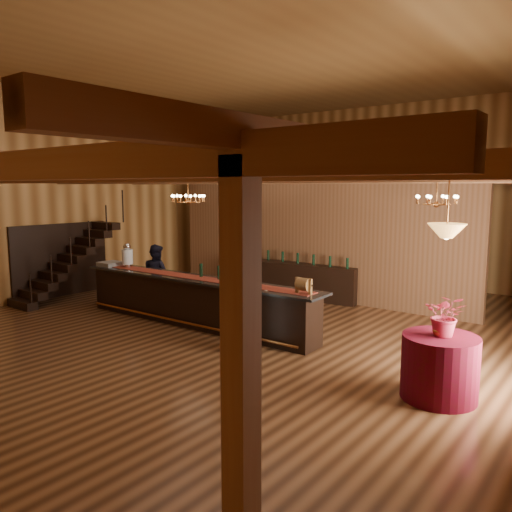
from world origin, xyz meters
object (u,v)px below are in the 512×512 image
Objects in this scene: backbar_shelf at (298,281)px; bartender at (238,286)px; guest at (246,314)px; tasting_bar at (194,301)px; staff_second at (157,275)px; beverage_dispenser at (127,256)px; chandelier_left at (188,198)px; floor_plant at (404,285)px; chandelier_right at (437,199)px; pendant_lamp at (447,231)px; raffle_drum at (304,285)px; round_table at (440,367)px.

bartender reaches higher than backbar_shelf.
bartender is 2.03m from guest.
tasting_bar is 2.17m from staff_second.
chandelier_left reaches higher than beverage_dispenser.
tasting_bar is 5.14m from floor_plant.
beverage_dispenser is at bearing -142.26° from floor_plant.
chandelier_left reaches higher than floor_plant.
chandelier_left reaches higher than guest.
chandelier_right is 0.48× the size of bartender.
beverage_dispenser is 2.04m from chandelier_left.
chandelier_left is at bearing 166.54° from pendant_lamp.
bartender is at bearing 162.11° from raffle_drum.
bartender is 1.07× the size of staff_second.
raffle_drum is 0.24× the size of guest.
raffle_drum is 1.18m from guest.
tasting_bar is 5.51m from round_table.
pendant_lamp reaches higher than round_table.
guest is (2.06, -0.75, 0.18)m from tasting_bar.
pendant_lamp is at bearing 141.31° from bartender.
round_table is at bearing -13.29° from raffle_drum.
staff_second is (-7.51, 1.32, -1.62)m from pendant_lamp.
round_table is at bearing 0.00° from pendant_lamp.
tasting_bar is at bearing 167.38° from staff_second.
chandelier_left reaches higher than bartender.
tasting_bar is at bearing 24.57° from bartender.
raffle_drum is at bearing 58.52° from guest.
beverage_dispenser is 0.75× the size of chandelier_right.
round_table is at bearing -46.51° from backbar_shelf.
guest is at bearing -75.44° from backbar_shelf.
beverage_dispenser is at bearing 175.60° from pendant_lamp.
chandelier_right reaches higher than floor_plant.
chandelier_right is at bearing 110.78° from round_table.
chandelier_left reaches higher than staff_second.
round_table is at bearing 176.77° from staff_second.
tasting_bar is at bearing -102.13° from backbar_shelf.
backbar_shelf is at bearing 124.44° from raffle_drum.
guest is 4.97m from floor_plant.
pendant_lamp is at bearing -4.40° from beverage_dispenser.
backbar_shelf reaches higher than round_table.
tasting_bar reaches higher than round_table.
floor_plant reaches higher than tasting_bar.
chandelier_right is 4.34m from guest.
tasting_bar is at bearing -126.88° from floor_plant.
beverage_dispenser is at bearing -9.17° from bartender.
raffle_drum is 4.14m from floor_plant.
pendant_lamp is (2.69, -0.64, 1.18)m from raffle_drum.
tasting_bar is 10.53× the size of beverage_dispenser.
staff_second is at bearing -146.44° from floor_plant.
staff_second is at bearing 170.02° from pendant_lamp.
tasting_bar is at bearing 173.68° from round_table.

